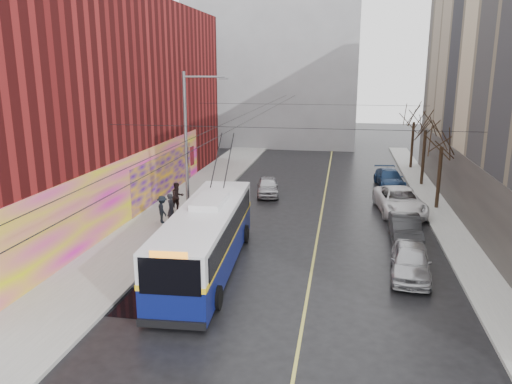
% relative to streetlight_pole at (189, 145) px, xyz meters
% --- Properties ---
extents(ground, '(140.00, 140.00, 0.00)m').
position_rel_streetlight_pole_xyz_m(ground, '(6.14, -10.00, -4.85)').
color(ground, black).
rests_on(ground, ground).
extents(sidewalk_left, '(4.00, 60.00, 0.15)m').
position_rel_streetlight_pole_xyz_m(sidewalk_left, '(-1.86, 2.00, -4.77)').
color(sidewalk_left, gray).
rests_on(sidewalk_left, ground).
extents(sidewalk_right, '(2.00, 60.00, 0.15)m').
position_rel_streetlight_pole_xyz_m(sidewalk_right, '(15.14, 2.00, -4.77)').
color(sidewalk_right, gray).
rests_on(sidewalk_right, ground).
extents(lane_line, '(0.12, 50.00, 0.01)m').
position_rel_streetlight_pole_xyz_m(lane_line, '(7.64, 4.00, -4.84)').
color(lane_line, '#BFB74C').
rests_on(lane_line, ground).
extents(building_left, '(12.11, 36.00, 14.00)m').
position_rel_streetlight_pole_xyz_m(building_left, '(-9.85, 3.99, 2.14)').
color(building_left, '#581111').
rests_on(building_left, ground).
extents(building_far, '(20.50, 12.10, 18.00)m').
position_rel_streetlight_pole_xyz_m(building_far, '(0.14, 34.99, 4.17)').
color(building_far, gray).
rests_on(building_far, ground).
extents(streetlight_pole, '(2.65, 0.60, 9.00)m').
position_rel_streetlight_pole_xyz_m(streetlight_pole, '(0.00, 0.00, 0.00)').
color(streetlight_pole, slate).
rests_on(streetlight_pole, ground).
extents(catenary_wires, '(18.00, 60.00, 0.22)m').
position_rel_streetlight_pole_xyz_m(catenary_wires, '(3.60, 4.77, 1.40)').
color(catenary_wires, black).
extents(tree_near, '(3.20, 3.20, 6.40)m').
position_rel_streetlight_pole_xyz_m(tree_near, '(15.14, 6.00, 0.13)').
color(tree_near, black).
rests_on(tree_near, ground).
extents(tree_mid, '(3.20, 3.20, 6.68)m').
position_rel_streetlight_pole_xyz_m(tree_mid, '(15.14, 13.00, 0.41)').
color(tree_mid, black).
rests_on(tree_mid, ground).
extents(tree_far, '(3.20, 3.20, 6.57)m').
position_rel_streetlight_pole_xyz_m(tree_far, '(15.14, 20.00, 0.30)').
color(tree_far, black).
rests_on(tree_far, ground).
extents(puddle, '(2.06, 2.57, 0.01)m').
position_rel_streetlight_pole_xyz_m(puddle, '(1.02, -10.35, -4.84)').
color(puddle, black).
rests_on(puddle, ground).
extents(pigeons_flying, '(2.68, 2.58, 2.90)m').
position_rel_streetlight_pole_xyz_m(pigeons_flying, '(3.61, -0.72, 2.55)').
color(pigeons_flying, slate).
extents(trolleybus, '(3.28, 12.06, 5.66)m').
position_rel_streetlight_pole_xyz_m(trolleybus, '(2.78, -6.49, -3.27)').
color(trolleybus, '#0A1250').
rests_on(trolleybus, ground).
extents(parked_car_a, '(2.13, 4.47, 1.48)m').
position_rel_streetlight_pole_xyz_m(parked_car_a, '(12.05, -5.74, -4.11)').
color(parked_car_a, '#B2B2B7').
rests_on(parked_car_a, ground).
extents(parked_car_b, '(1.52, 4.35, 1.43)m').
position_rel_streetlight_pole_xyz_m(parked_car_b, '(12.35, -0.90, -4.13)').
color(parked_car_b, black).
rests_on(parked_car_b, ground).
extents(parked_car_c, '(3.32, 6.11, 1.63)m').
position_rel_streetlight_pole_xyz_m(parked_car_c, '(12.60, 4.71, -4.03)').
color(parked_car_c, silver).
rests_on(parked_car_c, ground).
extents(parked_car_d, '(2.43, 4.92, 1.37)m').
position_rel_streetlight_pole_xyz_m(parked_car_d, '(12.55, 12.18, -4.16)').
color(parked_car_d, navy).
rests_on(parked_car_d, ground).
extents(following_car, '(2.15, 4.10, 1.33)m').
position_rel_streetlight_pole_xyz_m(following_car, '(3.46, 7.93, -4.18)').
color(following_car, '#AEAEB3').
rests_on(following_car, ground).
extents(pedestrian_a, '(0.50, 0.71, 1.86)m').
position_rel_streetlight_pole_xyz_m(pedestrian_a, '(-1.01, -0.57, -3.77)').
color(pedestrian_a, black).
rests_on(pedestrian_a, sidewalk_left).
extents(pedestrian_b, '(1.13, 1.16, 1.88)m').
position_rel_streetlight_pole_xyz_m(pedestrian_b, '(-1.57, 2.20, -3.76)').
color(pedestrian_b, black).
rests_on(pedestrian_b, sidewalk_left).
extents(pedestrian_c, '(1.14, 1.23, 1.66)m').
position_rel_streetlight_pole_xyz_m(pedestrian_c, '(-1.63, -0.42, -3.87)').
color(pedestrian_c, black).
rests_on(pedestrian_c, sidewalk_left).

